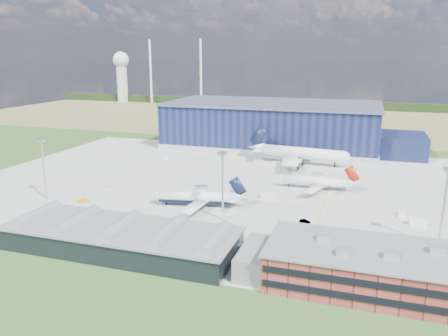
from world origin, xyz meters
TOP-DOWN VIEW (x-y plane):
  - ground at (0.00, 0.00)m, footprint 600.00×600.00m
  - apron at (0.00, 10.00)m, footprint 220.00×160.00m
  - farmland at (0.00, 220.00)m, footprint 600.00×220.00m
  - treeline at (0.00, 300.00)m, footprint 600.00×8.00m
  - horizon_dressing at (-191.30, 294.39)m, footprint 440.20×18.00m
  - hangar at (2.81, 94.80)m, footprint 145.00×62.00m
  - ops_building at (55.01, -60.00)m, footprint 46.00×23.00m
  - glass_concourse at (-6.45, -60.00)m, footprint 78.00×23.00m
  - light_mast_west at (-60.00, -30.00)m, footprint 2.60×2.60m
  - light_mast_center at (10.00, -30.00)m, footprint 2.60×2.60m
  - light_mast_east at (75.00, -30.00)m, footprint 2.60×2.60m
  - airliner_navy at (-3.47, -20.12)m, footprint 40.35×39.76m
  - airliner_red at (34.55, 13.90)m, footprint 32.85×32.14m
  - airliner_widebody at (23.46, 55.00)m, footprint 58.94×57.94m
  - gse_tug_b at (-44.65, -29.41)m, footprint 3.14×3.75m
  - gse_van_a at (19.71, -4.20)m, footprint 6.08×4.10m
  - gse_cart_a at (66.13, -7.93)m, footprint 2.75×3.68m
  - gse_tug_c at (-11.83, 62.00)m, footprint 2.21×3.10m
  - gse_cart_b at (-45.50, 43.69)m, footprint 3.18×2.29m
  - gse_van_c at (71.05, -15.41)m, footprint 5.72×3.62m
  - car_a at (65.09, -48.00)m, footprint 3.61×1.56m
  - car_b at (36.16, -24.29)m, footprint 3.65×1.69m

SIDE VIEW (x-z plane):
  - ground at x=0.00m, z-range 0.00..0.00m
  - farmland at x=0.00m, z-range -0.01..0.01m
  - apron at x=0.00m, z-range -0.01..0.07m
  - car_b at x=36.16m, z-range 0.00..1.16m
  - car_a at x=65.09m, z-range 0.00..1.21m
  - gse_tug_c at x=-11.83m, z-range 0.00..1.25m
  - gse_cart_b at x=-45.50m, z-range 0.00..1.30m
  - gse_tug_b at x=-44.65m, z-range 0.00..1.39m
  - gse_cart_a at x=66.13m, z-range 0.00..1.46m
  - gse_van_a at x=19.71m, z-range 0.00..2.44m
  - gse_van_c at x=71.05m, z-range 0.00..2.54m
  - glass_concourse at x=-6.45m, z-range -0.61..7.99m
  - treeline at x=0.00m, z-range 0.00..8.00m
  - ops_building at x=55.01m, z-range -0.66..10.24m
  - airliner_red at x=34.55m, z-range 0.00..10.69m
  - airliner_navy at x=-3.47m, z-range 0.00..11.23m
  - airliner_widebody at x=23.46m, z-range 0.00..17.27m
  - hangar at x=2.81m, z-range -1.43..24.67m
  - light_mast_west at x=-60.00m, z-range 3.93..26.93m
  - light_mast_center at x=10.00m, z-range 3.93..26.93m
  - light_mast_east at x=75.00m, z-range 3.93..26.93m
  - horizon_dressing at x=-191.30m, z-range -0.80..69.20m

